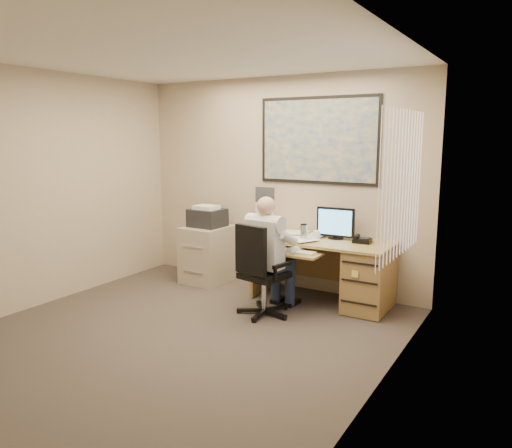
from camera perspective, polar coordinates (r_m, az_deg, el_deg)
The scene contains 8 objects.
room_shell at distance 4.65m, azimuth -10.60°, elevation 2.38°, with size 4.00×4.50×2.70m.
desk at distance 5.89m, azimuth 10.67°, elevation -5.04°, with size 1.60×0.97×1.12m.
world_map at distance 6.21m, azimuth 7.09°, elevation 9.44°, with size 1.56×0.03×1.06m, color #1E4C93.
wall_calendar at distance 6.61m, azimuth 1.00°, elevation 2.42°, with size 0.28×0.01×0.42m, color white.
window_blinds at distance 4.41m, azimuth 16.50°, elevation 4.35°, with size 0.06×1.40×1.30m, color beige, non-canonical shape.
filing_cabinet at distance 6.79m, azimuth -5.52°, elevation -2.85°, with size 0.57×0.67×1.04m.
office_chair at distance 5.51m, azimuth 0.79°, elevation -7.46°, with size 0.72×0.72×1.03m.
person at distance 5.48m, azimuth 1.12°, elevation -3.69°, with size 0.55×0.78×1.31m, color silver, non-canonical shape.
Camera 1 is at (3.04, -3.46, 1.95)m, focal length 35.00 mm.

